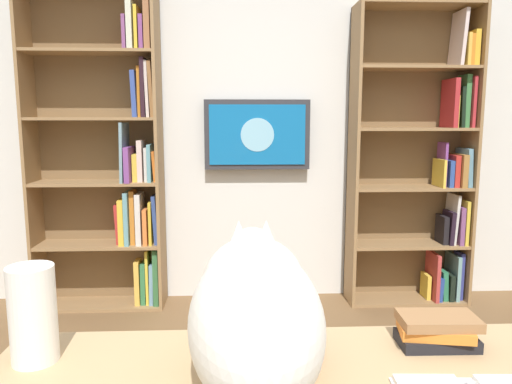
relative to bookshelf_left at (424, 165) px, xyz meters
The scene contains 8 objects.
wall_back 1.27m from the bookshelf_left, ahead, with size 4.52×0.06×2.70m, color silver.
bookshelf_left is the anchor object (origin of this frame).
bookshelf_right 2.20m from the bookshelf_left, ahead, with size 0.89×0.28×2.22m.
wall_mounted_tv 1.22m from the bookshelf_left, ahead, with size 0.75×0.07×0.49m.
cat 2.69m from the bookshelf_left, 60.74° to the left, with size 0.29×0.70×0.33m.
paper_towel_roll 2.92m from the bookshelf_left, 50.70° to the left, with size 0.11×0.11×0.24m, color white.
coffee_mug 2.56m from the bookshelf_left, 62.47° to the left, with size 0.08×0.08×0.10m, color #D84C3F.
desk_book_stack 2.39m from the bookshelf_left, 69.34° to the left, with size 0.21×0.14×0.08m.
Camera 1 is at (0.15, 1.32, 1.33)m, focal length 33.89 mm.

